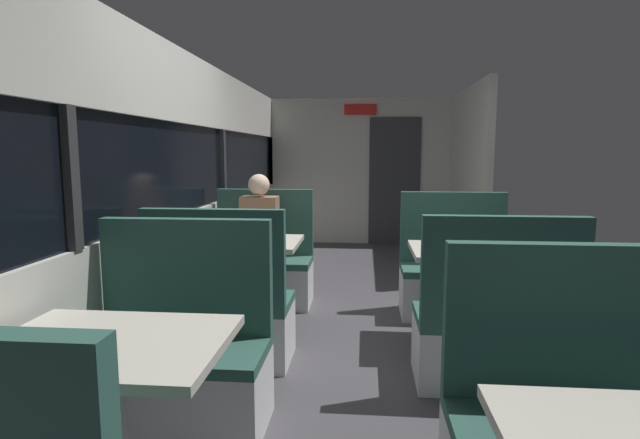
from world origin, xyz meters
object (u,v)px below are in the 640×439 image
object	(u,v)px
dining_table_rear_aisle	(472,262)
seated_passenger	(261,250)
bench_mid_window_facing_entry	(263,270)
bench_rear_aisle_facing_end	(493,335)
bench_rear_aisle_facing_entry	(454,279)
dining_table_near_window	(110,365)
dining_table_mid_window	(245,253)
bench_near_window_facing_entry	(179,366)
coffee_cup_primary	(230,238)
bench_mid_window_facing_end	(222,316)

from	to	relation	value
dining_table_rear_aisle	seated_passenger	distance (m)	1.97
bench_mid_window_facing_entry	bench_rear_aisle_facing_end	bearing A→B (deg)	-41.77
bench_mid_window_facing_entry	seated_passenger	distance (m)	0.22
bench_mid_window_facing_entry	bench_rear_aisle_facing_entry	size ratio (longest dim) A/B	1.00
dining_table_near_window	dining_table_mid_window	xyz separation A→B (m)	(0.00, 2.22, 0.00)
bench_rear_aisle_facing_end	seated_passenger	world-z (taller)	seated_passenger
dining_table_near_window	bench_near_window_facing_entry	size ratio (longest dim) A/B	0.82
dining_table_mid_window	coffee_cup_primary	world-z (taller)	coffee_cup_primary
dining_table_near_window	seated_passenger	size ratio (longest dim) A/B	0.71
bench_mid_window_facing_end	bench_mid_window_facing_entry	xyz separation A→B (m)	(0.00, 1.40, 0.00)
bench_rear_aisle_facing_end	dining_table_near_window	bearing A→B (deg)	-143.63
bench_rear_aisle_facing_entry	bench_mid_window_facing_entry	bearing A→B (deg)	173.62
bench_near_window_facing_entry	coffee_cup_primary	xyz separation A→B (m)	(-0.09, 1.38, 0.46)
dining_table_mid_window	seated_passenger	xyz separation A→B (m)	(0.00, 0.63, -0.10)
bench_rear_aisle_facing_entry	dining_table_mid_window	bearing A→B (deg)	-164.41
bench_near_window_facing_entry	dining_table_rear_aisle	world-z (taller)	bench_near_window_facing_entry
dining_table_near_window	bench_mid_window_facing_entry	world-z (taller)	bench_mid_window_facing_entry
bench_rear_aisle_facing_end	bench_rear_aisle_facing_entry	world-z (taller)	same
bench_near_window_facing_entry	dining_table_mid_window	distance (m)	1.55
bench_rear_aisle_facing_end	bench_rear_aisle_facing_entry	xyz separation A→B (m)	(0.00, 1.40, 0.00)
dining_table_mid_window	bench_rear_aisle_facing_entry	distance (m)	1.88
dining_table_mid_window	bench_rear_aisle_facing_entry	bearing A→B (deg)	15.59
dining_table_rear_aisle	bench_rear_aisle_facing_entry	xyz separation A→B (m)	(0.00, 0.70, -0.31)
dining_table_near_window	seated_passenger	bearing A→B (deg)	90.00
bench_mid_window_facing_entry	dining_table_rear_aisle	distance (m)	2.03
bench_near_window_facing_entry	bench_rear_aisle_facing_entry	bearing A→B (deg)	48.43
dining_table_mid_window	bench_rear_aisle_facing_end	xyz separation A→B (m)	(1.79, -0.90, -0.31)
bench_near_window_facing_entry	bench_rear_aisle_facing_entry	size ratio (longest dim) A/B	1.00
bench_near_window_facing_entry	bench_rear_aisle_facing_end	xyz separation A→B (m)	(1.79, 0.62, 0.00)
bench_rear_aisle_facing_entry	seated_passenger	size ratio (longest dim) A/B	0.87
bench_rear_aisle_facing_entry	bench_mid_window_facing_end	bearing A→B (deg)	-146.19
dining_table_mid_window	bench_mid_window_facing_entry	xyz separation A→B (m)	(0.00, 0.70, -0.31)
dining_table_mid_window	bench_rear_aisle_facing_end	world-z (taller)	bench_rear_aisle_facing_end
bench_near_window_facing_entry	coffee_cup_primary	bearing A→B (deg)	93.62
bench_mid_window_facing_entry	coffee_cup_primary	size ratio (longest dim) A/B	12.22
dining_table_near_window	bench_rear_aisle_facing_entry	xyz separation A→B (m)	(1.79, 2.72, -0.31)
bench_mid_window_facing_entry	bench_rear_aisle_facing_entry	world-z (taller)	same
bench_mid_window_facing_end	dining_table_rear_aisle	bearing A→B (deg)	15.59
bench_rear_aisle_facing_end	bench_rear_aisle_facing_entry	distance (m)	1.40
dining_table_rear_aisle	bench_rear_aisle_facing_end	world-z (taller)	bench_rear_aisle_facing_end
bench_near_window_facing_entry	coffee_cup_primary	distance (m)	1.45
bench_mid_window_facing_entry	bench_rear_aisle_facing_entry	bearing A→B (deg)	-6.38
dining_table_mid_window	bench_rear_aisle_facing_end	size ratio (longest dim) A/B	0.82
dining_table_near_window	dining_table_rear_aisle	distance (m)	2.70
dining_table_rear_aisle	bench_rear_aisle_facing_end	bearing A→B (deg)	-90.00
dining_table_near_window	bench_rear_aisle_facing_entry	world-z (taller)	bench_rear_aisle_facing_entry
bench_rear_aisle_facing_end	bench_mid_window_facing_entry	bearing A→B (deg)	138.23
dining_table_near_window	bench_mid_window_facing_end	size ratio (longest dim) A/B	0.82
dining_table_near_window	bench_mid_window_facing_end	bearing A→B (deg)	90.00
bench_mid_window_facing_end	bench_rear_aisle_facing_end	bearing A→B (deg)	-6.38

